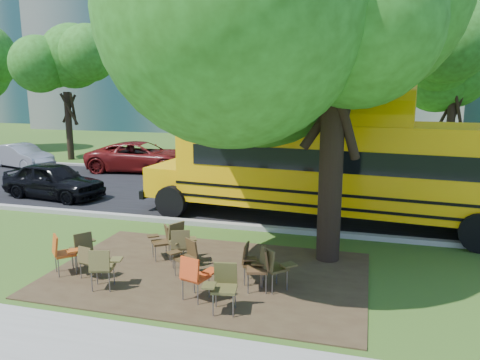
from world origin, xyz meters
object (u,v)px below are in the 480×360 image
(school_bus, at_px, (362,167))
(chair_6, at_px, (260,264))
(chair_4, at_px, (195,274))
(chair_9, at_px, (162,239))
(chair_5, at_px, (223,283))
(chair_2, at_px, (103,265))
(bg_car_red, at_px, (142,157))
(chair_7, at_px, (273,265))
(chair_0, at_px, (89,259))
(chair_11, at_px, (182,243))
(chair_1, at_px, (62,250))
(black_car, at_px, (54,180))
(bg_car_silver, at_px, (22,156))
(chair_3, at_px, (186,254))
(chair_12, at_px, (251,260))
(chair_10, at_px, (179,239))
(main_tree, at_px, (337,6))
(chair_8, at_px, (83,246))

(school_bus, xyz_separation_m, chair_6, (-1.89, -5.31, -1.22))
(chair_4, xyz_separation_m, chair_9, (-1.59, 1.94, -0.06))
(chair_5, relative_size, chair_6, 1.01)
(chair_2, relative_size, chair_9, 1.08)
(bg_car_red, bearing_deg, chair_7, -150.07)
(chair_0, height_order, chair_11, chair_11)
(chair_1, relative_size, black_car, 0.23)
(chair_6, distance_m, bg_car_silver, 18.62)
(chair_3, bearing_deg, chair_2, 74.38)
(chair_12, bearing_deg, chair_1, -84.93)
(chair_4, bearing_deg, chair_10, 137.64)
(chair_7, distance_m, chair_9, 3.17)
(chair_1, bearing_deg, chair_7, 49.70)
(school_bus, height_order, chair_1, school_bus)
(chair_5, bearing_deg, bg_car_silver, -49.44)
(chair_0, relative_size, chair_7, 0.81)
(chair_2, distance_m, chair_4, 2.02)
(chair_7, relative_size, chair_11, 1.01)
(chair_2, bearing_deg, chair_10, 48.47)
(chair_4, xyz_separation_m, chair_11, (-0.94, 1.59, -0.01))
(chair_10, xyz_separation_m, black_car, (-7.07, 4.79, 0.08))
(chair_4, xyz_separation_m, chair_12, (0.87, 1.07, -0.03))
(chair_1, height_order, chair_5, chair_5)
(chair_1, distance_m, bg_car_red, 12.74)
(school_bus, xyz_separation_m, bg_car_red, (-10.52, 6.33, -1.06))
(chair_9, bearing_deg, school_bus, -84.78)
(chair_11, distance_m, bg_car_silver, 16.52)
(chair_10, xyz_separation_m, chair_11, (0.17, -0.25, -0.02))
(chair_9, distance_m, bg_car_silver, 15.79)
(main_tree, xyz_separation_m, chair_2, (-4.33, -3.00, -5.33))
(main_tree, height_order, bg_car_silver, main_tree)
(chair_1, height_order, chair_7, chair_7)
(chair_0, xyz_separation_m, chair_11, (1.67, 1.20, 0.10))
(school_bus, height_order, chair_9, school_bus)
(chair_11, bearing_deg, school_bus, 25.32)
(chair_1, bearing_deg, main_tree, 68.76)
(chair_12, distance_m, bg_car_red, 14.15)
(chair_6, height_order, chair_7, chair_7)
(bg_car_red, bearing_deg, main_tree, -141.57)
(chair_5, bearing_deg, chair_8, -27.34)
(chair_3, xyz_separation_m, chair_6, (1.73, -0.27, 0.05))
(chair_4, bearing_deg, chair_3, 136.23)
(chair_10, relative_size, bg_car_silver, 0.26)
(chair_0, xyz_separation_m, chair_10, (1.50, 1.45, 0.12))
(chair_8, height_order, chair_10, chair_10)
(chair_6, height_order, bg_car_silver, bg_car_silver)
(chair_5, bearing_deg, bg_car_red, -67.23)
(chair_6, bearing_deg, chair_11, 55.23)
(chair_2, relative_size, chair_3, 1.08)
(main_tree, distance_m, chair_1, 8.15)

